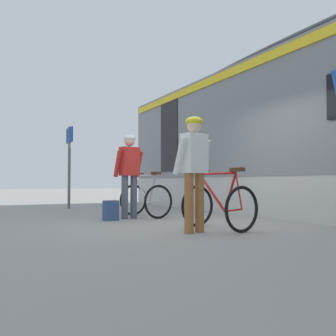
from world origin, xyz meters
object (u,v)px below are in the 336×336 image
Objects in this scene: cyclist_far_in_red at (129,168)px; platform_sign_post at (69,153)px; water_bottle_near_the_bikes at (202,220)px; cyclist_near_in_white at (194,163)px; bicycle_far_silver at (145,199)px; water_bottle_by_the_backpack at (114,215)px; bicycle_near_red at (218,205)px; backpack_on_platform at (111,211)px.

cyclist_far_in_red is 0.73× the size of platform_sign_post.
water_bottle_near_the_bikes is at bearing -68.91° from cyclist_far_in_red.
bicycle_far_silver is (0.41, 2.70, -0.65)m from cyclist_near_in_white.
water_bottle_by_the_backpack is (-0.40, -0.21, -0.95)m from cyclist_far_in_red.
cyclist_near_in_white is 0.73× the size of platform_sign_post.
bicycle_far_silver is (-0.14, 2.56, 0.00)m from bicycle_near_red.
backpack_on_platform is 1.91× the size of water_bottle_by_the_backpack.
bicycle_near_red is 2.39m from water_bottle_by_the_backpack.
platform_sign_post is (-0.86, 3.53, 1.22)m from bicycle_far_silver.
platform_sign_post reaches higher than bicycle_far_silver.
cyclist_far_in_red reaches higher than water_bottle_near_the_bikes.
cyclist_near_in_white is 9.02× the size of water_bottle_near_the_bikes.
backpack_on_platform reaches higher than water_bottle_near_the_bikes.
water_bottle_near_the_bikes is (1.14, -1.56, -0.10)m from backpack_on_platform.
platform_sign_post reaches higher than water_bottle_near_the_bikes.
cyclist_near_in_white reaches higher than bicycle_near_red.
bicycle_near_red reaches higher than backpack_on_platform.
platform_sign_post is (-0.45, 6.23, 0.57)m from cyclist_near_in_white.
water_bottle_by_the_backpack is 4.23m from platform_sign_post.
bicycle_far_silver is at bearing 93.18° from bicycle_near_red.
bicycle_far_silver reaches higher than water_bottle_by_the_backpack.
backpack_on_platform is 1.93m from water_bottle_near_the_bikes.
cyclist_near_in_white is 1.52× the size of bicycle_far_silver.
water_bottle_near_the_bikes is 5.79m from platform_sign_post.
backpack_on_platform is at bearing 102.78° from cyclist_near_in_white.
cyclist_far_in_red is (-0.06, 2.50, 0.00)m from cyclist_near_in_white.
platform_sign_post reaches higher than cyclist_near_in_white.
bicycle_near_red is (0.55, 0.14, -0.65)m from cyclist_near_in_white.
platform_sign_post is at bearing 94.16° from cyclist_near_in_white.
water_bottle_by_the_backpack is at bearing -90.02° from platform_sign_post.
water_bottle_near_the_bikes is (0.21, -1.95, -0.30)m from bicycle_far_silver.
cyclist_far_in_red is at bearing 12.30° from backpack_on_platform.
water_bottle_near_the_bikes is at bearing -78.96° from platform_sign_post.
cyclist_near_in_white is at bearing -88.70° from cyclist_far_in_red.
bicycle_near_red and bicycle_far_silver have the same top height.
cyclist_far_in_red is at bearing -156.29° from bicycle_far_silver.
cyclist_near_in_white is at bearing -78.78° from water_bottle_by_the_backpack.
water_bottle_by_the_backpack is at bearing 101.22° from cyclist_near_in_white.
cyclist_near_in_white is 0.87m from bicycle_near_red.
bicycle_far_silver is 5.95× the size of water_bottle_near_the_bikes.
water_bottle_by_the_backpack is at bearing -25.15° from backpack_on_platform.
water_bottle_near_the_bikes is at bearing 83.79° from bicycle_near_red.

